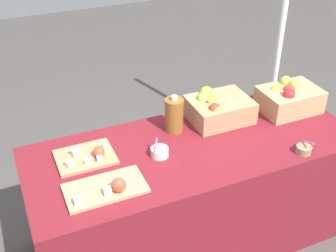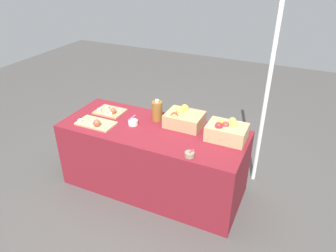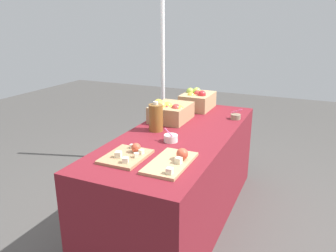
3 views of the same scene
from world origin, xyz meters
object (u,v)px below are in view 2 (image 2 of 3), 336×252
cutting_board_front (96,123)px  cider_jug (157,111)px  cutting_board_back (110,111)px  sample_bowl_near (190,154)px  sample_bowl_mid (133,122)px  apple_crate_left (227,131)px  apple_crate_middle (183,118)px  tent_pole (266,96)px

cutting_board_front → cider_jug: 0.64m
cutting_board_back → sample_bowl_near: bearing=-20.9°
sample_bowl_mid → cutting_board_front: bearing=-154.6°
cider_jug → cutting_board_front: bearing=-145.0°
cutting_board_back → sample_bowl_mid: bearing=-19.6°
sample_bowl_mid → cider_jug: bearing=48.8°
apple_crate_left → sample_bowl_near: (-0.21, -0.42, -0.06)m
apple_crate_left → cutting_board_front: size_ratio=0.93×
cutting_board_front → cutting_board_back: (-0.03, 0.30, -0.00)m
cider_jug → sample_bowl_mid: bearing=-131.2°
apple_crate_left → cider_jug: (-0.77, 0.07, 0.02)m
cutting_board_front → cider_jug: bearing=35.0°
apple_crate_middle → tent_pole: (0.72, 0.41, 0.22)m
apple_crate_left → cider_jug: cider_jug is taller
apple_crate_left → cutting_board_front: apple_crate_left is taller
apple_crate_left → apple_crate_middle: 0.48m
sample_bowl_near → tent_pole: (0.46, 0.91, 0.27)m
cutting_board_front → sample_bowl_mid: (0.35, 0.16, 0.01)m
sample_bowl_near → sample_bowl_mid: sample_bowl_mid is taller
apple_crate_left → cider_jug: 0.77m
apple_crate_middle → sample_bowl_mid: size_ratio=3.70×
cutting_board_front → sample_bowl_near: (1.09, -0.13, 0.00)m
apple_crate_middle → tent_pole: tent_pole is taller
cutting_board_front → apple_crate_left: bearing=12.9°
apple_crate_left → cutting_board_back: apple_crate_left is taller
cutting_board_front → tent_pole: tent_pole is taller
apple_crate_left → sample_bowl_mid: bearing=-172.1°
cutting_board_front → cutting_board_back: bearing=94.8°
sample_bowl_near → cider_jug: 0.75m
sample_bowl_mid → cider_jug: cider_jug is taller
sample_bowl_near → tent_pole: tent_pole is taller
cider_jug → apple_crate_middle: bearing=0.9°
sample_bowl_near → cutting_board_back: bearing=159.1°
apple_crate_middle → sample_bowl_near: size_ratio=3.80×
apple_crate_middle → cutting_board_back: size_ratio=1.18×
cutting_board_back → sample_bowl_near: (1.11, -0.42, 0.01)m
sample_bowl_near → tent_pole: size_ratio=0.05×
apple_crate_left → tent_pole: size_ratio=0.18×
cutting_board_front → sample_bowl_mid: bearing=25.4°
apple_crate_middle → apple_crate_left: bearing=-9.1°
cutting_board_back → cutting_board_front: bearing=-85.2°
tent_pole → sample_bowl_mid: bearing=-152.7°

